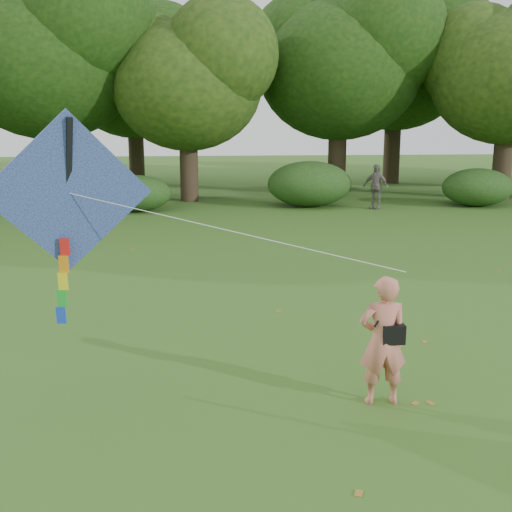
{
  "coord_description": "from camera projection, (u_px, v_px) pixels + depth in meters",
  "views": [
    {
      "loc": [
        -1.44,
        -8.41,
        3.85
      ],
      "look_at": [
        -0.56,
        2.0,
        1.5
      ],
      "focal_mm": 45.0,
      "sensor_mm": 36.0,
      "label": 1
    }
  ],
  "objects": [
    {
      "name": "shrub_band",
      "position": [
        220.0,
        188.0,
        26.0
      ],
      "size": [
        39.15,
        3.22,
        1.88
      ],
      "color": "#264919",
      "rests_on": "ground"
    },
    {
      "name": "tree_line",
      "position": [
        266.0,
        74.0,
        30.28
      ],
      "size": [
        54.7,
        15.3,
        9.48
      ],
      "color": "#3A2D1E",
      "rests_on": "ground"
    },
    {
      "name": "crossbody_bag",
      "position": [
        392.0,
        333.0,
        8.46
      ],
      "size": [
        0.43,
        0.2,
        0.71
      ],
      "color": "black",
      "rests_on": "ground"
    },
    {
      "name": "bystander_right",
      "position": [
        376.0,
        187.0,
        25.9
      ],
      "size": [
        1.1,
        1.01,
        1.81
      ],
      "primitive_type": "imported",
      "rotation": [
        0.0,
        0.0,
        -0.68
      ],
      "color": "slate",
      "rests_on": "ground"
    },
    {
      "name": "bystander_left",
      "position": [
        15.0,
        190.0,
        26.15
      ],
      "size": [
        0.89,
        0.91,
        1.48
      ],
      "primitive_type": "imported",
      "rotation": [
        0.0,
        0.0,
        0.9
      ],
      "color": "#23232F",
      "rests_on": "ground"
    },
    {
      "name": "flying_kite",
      "position": [
        69.0,
        196.0,
        9.14
      ],
      "size": [
        5.67,
        1.83,
        3.14
      ],
      "color": "#24409D",
      "rests_on": "ground"
    },
    {
      "name": "man_kite_flyer",
      "position": [
        383.0,
        341.0,
        8.5
      ],
      "size": [
        0.65,
        0.43,
        1.77
      ],
      "primitive_type": "imported",
      "rotation": [
        0.0,
        0.0,
        3.13
      ],
      "color": "#CE7361",
      "rests_on": "ground"
    },
    {
      "name": "fallen_leaves",
      "position": [
        300.0,
        343.0,
        10.91
      ],
      "size": [
        11.5,
        12.52,
        0.01
      ],
      "color": "olive",
      "rests_on": "ground"
    },
    {
      "name": "ground",
      "position": [
        307.0,
        388.0,
        9.14
      ],
      "size": [
        100.0,
        100.0,
        0.0
      ],
      "primitive_type": "plane",
      "color": "#265114",
      "rests_on": "ground"
    }
  ]
}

